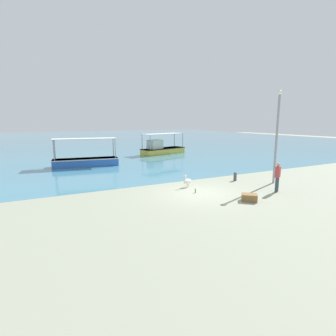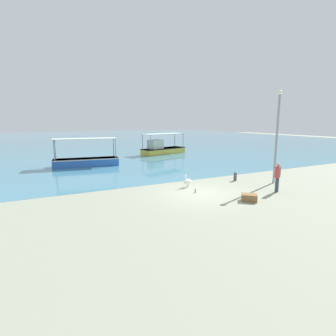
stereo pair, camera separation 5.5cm
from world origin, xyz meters
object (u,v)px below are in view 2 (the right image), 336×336
pelican (187,181)px  fisherman_standing (278,176)px  fishing_boat_outer (86,160)px  fishing_boat_far_left (162,148)px  mooring_bollard (235,176)px  glass_bottle (195,191)px  lamp_post (277,132)px  cargo_crate (249,198)px

pelican → fisherman_standing: size_ratio=0.47×
fishing_boat_outer → fishing_boat_far_left: bearing=26.5°
fishing_boat_far_left → fisherman_standing: (-1.69, -18.83, 0.25)m
fisherman_standing → mooring_bollard: bearing=93.6°
fishing_boat_far_left → fishing_boat_outer: (-9.89, -4.94, -0.14)m
fishing_boat_outer → glass_bottle: fishing_boat_outer is taller
fishing_boat_far_left → glass_bottle: 17.95m
glass_bottle → lamp_post: bearing=-2.5°
fishing_boat_far_left → pelican: fishing_boat_far_left is taller
mooring_bollard → fisherman_standing: bearing=-86.4°
cargo_crate → pelican: bearing=109.2°
pelican → fisherman_standing: fisherman_standing is taller
lamp_post → cargo_crate: lamp_post is taller
mooring_bollard → cargo_crate: mooring_bollard is taller
fishing_boat_far_left → fisherman_standing: bearing=-95.1°
mooring_bollard → cargo_crate: size_ratio=0.79×
cargo_crate → glass_bottle: 3.00m
fishing_boat_outer → cargo_crate: (5.53, -14.50, -0.34)m
glass_bottle → cargo_crate: bearing=-57.3°
fishing_boat_far_left → fishing_boat_outer: 11.06m
lamp_post → mooring_bollard: (-1.83, 1.63, -2.98)m
pelican → glass_bottle: (-0.28, -1.34, -0.27)m
fisherman_standing → glass_bottle: (-4.29, 1.92, -0.80)m
fishing_boat_far_left → glass_bottle: bearing=-109.5°
fishing_boat_far_left → pelican: size_ratio=7.64×
pelican → fishing_boat_far_left: bearing=69.9°
fishing_boat_far_left → fisherman_standing: fishing_boat_far_left is taller
lamp_post → glass_bottle: bearing=177.5°
pelican → lamp_post: lamp_post is taller
lamp_post → glass_bottle: lamp_post is taller
fishing_boat_outer → mooring_bollard: bearing=-53.0°
pelican → mooring_bollard: size_ratio=1.34×
fishing_boat_far_left → cargo_crate: (-4.36, -19.44, -0.48)m
pelican → cargo_crate: 4.09m
pelican → glass_bottle: size_ratio=2.97×
mooring_bollard → glass_bottle: bearing=-161.5°
fisherman_standing → cargo_crate: fisherman_standing is taller
mooring_bollard → glass_bottle: (-4.08, -1.37, -0.21)m
fishing_boat_outer → glass_bottle: 12.61m
fishing_boat_far_left → cargo_crate: fishing_boat_far_left is taller
pelican → mooring_bollard: 3.81m
pelican → lamp_post: 6.55m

